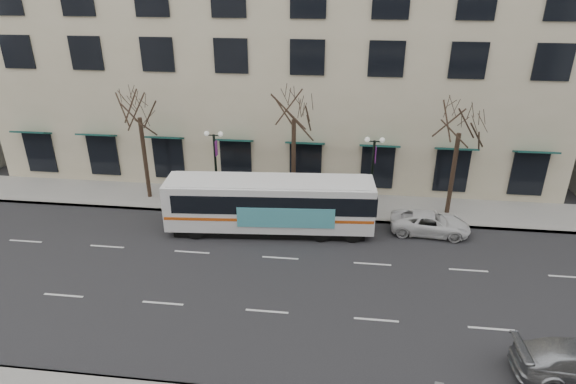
# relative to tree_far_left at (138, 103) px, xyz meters

# --- Properties ---
(ground) EXTENTS (160.00, 160.00, 0.00)m
(ground) POSITION_rel_tree_far_left_xyz_m (10.00, -8.80, -6.70)
(ground) COLOR black
(ground) RESTS_ON ground
(sidewalk_far) EXTENTS (80.00, 4.00, 0.15)m
(sidewalk_far) POSITION_rel_tree_far_left_xyz_m (15.00, 0.20, -6.62)
(sidewalk_far) COLOR gray
(sidewalk_far) RESTS_ON ground
(building_hotel) EXTENTS (40.00, 20.00, 24.00)m
(building_hotel) POSITION_rel_tree_far_left_xyz_m (8.00, 12.20, 5.30)
(building_hotel) COLOR #C3B895
(building_hotel) RESTS_ON ground
(tree_far_left) EXTENTS (3.60, 3.60, 8.34)m
(tree_far_left) POSITION_rel_tree_far_left_xyz_m (0.00, 0.00, 0.00)
(tree_far_left) COLOR black
(tree_far_left) RESTS_ON ground
(tree_far_mid) EXTENTS (3.60, 3.60, 8.55)m
(tree_far_mid) POSITION_rel_tree_far_left_xyz_m (10.00, 0.00, 0.21)
(tree_far_mid) COLOR black
(tree_far_mid) RESTS_ON ground
(tree_far_right) EXTENTS (3.60, 3.60, 8.06)m
(tree_far_right) POSITION_rel_tree_far_left_xyz_m (20.00, 0.00, -0.28)
(tree_far_right) COLOR black
(tree_far_right) RESTS_ON ground
(lamp_post_left) EXTENTS (1.22, 0.45, 5.21)m
(lamp_post_left) POSITION_rel_tree_far_left_xyz_m (5.01, -0.60, -3.75)
(lamp_post_left) COLOR black
(lamp_post_left) RESTS_ON ground
(lamp_post_right) EXTENTS (1.22, 0.45, 5.21)m
(lamp_post_right) POSITION_rel_tree_far_left_xyz_m (15.01, -0.60, -3.75)
(lamp_post_right) COLOR black
(lamp_post_right) RESTS_ON ground
(city_bus) EXTENTS (12.40, 3.60, 3.32)m
(city_bus) POSITION_rel_tree_far_left_xyz_m (9.06, -3.49, -4.89)
(city_bus) COLOR white
(city_bus) RESTS_ON ground
(white_pickup) EXTENTS (4.76, 2.40, 1.29)m
(white_pickup) POSITION_rel_tree_far_left_xyz_m (18.50, -2.63, -6.05)
(white_pickup) COLOR silver
(white_pickup) RESTS_ON ground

